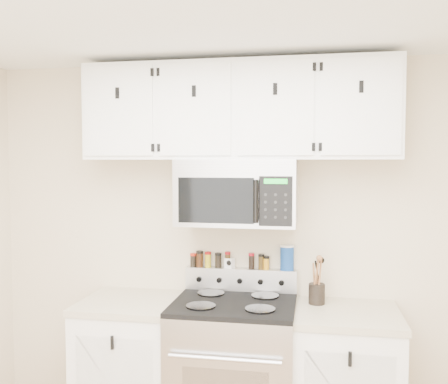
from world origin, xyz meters
name	(u,v)px	position (x,y,z in m)	size (l,w,h in m)	color
back_wall	(242,246)	(0.00, 1.75, 1.25)	(3.50, 0.01, 2.50)	beige
range	(234,373)	(0.00, 1.43, 0.49)	(0.76, 0.65, 1.10)	#B7B7BA
base_cabinet_left	(132,368)	(-0.69, 1.45, 0.46)	(0.64, 0.62, 0.92)	white
base_cabinet_right	(346,384)	(0.69, 1.45, 0.46)	(0.64, 0.62, 0.92)	white
microwave	(238,192)	(0.00, 1.55, 1.63)	(0.76, 0.44, 0.42)	#9E9EA3
upper_cabinets	(238,111)	(0.00, 1.58, 2.15)	(2.00, 0.35, 0.62)	white
utensil_crock	(317,292)	(0.51, 1.57, 1.00)	(0.10, 0.10, 0.30)	black
kitchen_timer	(230,263)	(-0.08, 1.71, 1.13)	(0.06, 0.05, 0.07)	white
salt_canister	(287,258)	(0.31, 1.71, 1.19)	(0.09, 0.09, 0.17)	navy
spice_jar_0	(193,260)	(-0.33, 1.71, 1.15)	(0.04, 0.04, 0.09)	black
spice_jar_1	(200,259)	(-0.29, 1.71, 1.16)	(0.05, 0.05, 0.11)	#391E0D
spice_jar_2	(208,259)	(-0.23, 1.71, 1.15)	(0.04, 0.04, 0.11)	gold
spice_jar_3	(218,260)	(-0.16, 1.71, 1.15)	(0.04, 0.04, 0.10)	black
spice_jar_4	(228,260)	(-0.09, 1.71, 1.16)	(0.04, 0.04, 0.11)	#38260D
spice_jar_5	(251,261)	(0.07, 1.71, 1.15)	(0.04, 0.04, 0.11)	black
spice_jar_6	(261,262)	(0.14, 1.71, 1.15)	(0.04, 0.04, 0.10)	#412F0F
spice_jar_7	(266,263)	(0.17, 1.71, 1.15)	(0.04, 0.04, 0.09)	orange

